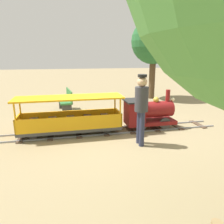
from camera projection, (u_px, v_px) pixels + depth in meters
ground_plane at (117, 131)px, 5.77m from camera, size 60.00×60.00×0.00m
track at (105, 131)px, 5.70m from camera, size 0.70×6.40×0.04m
locomotive at (148, 112)px, 5.83m from camera, size 0.66×1.45×1.06m
passenger_car at (71, 119)px, 5.40m from camera, size 0.76×2.70×0.97m
conductor_person at (141, 105)px, 4.65m from camera, size 0.30×0.30×1.62m
park_bench at (66, 101)px, 7.69m from camera, size 1.34×0.55×0.82m
oak_tree_near at (154, 42)px, 9.59m from camera, size 2.07×2.07×3.69m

